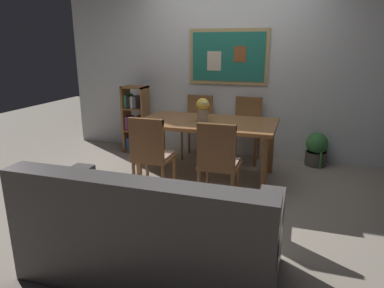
{
  "coord_description": "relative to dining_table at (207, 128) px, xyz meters",
  "views": [
    {
      "loc": [
        1.05,
        -3.63,
        1.63
      ],
      "look_at": [
        0.01,
        -0.38,
        0.65
      ],
      "focal_mm": 32.45,
      "sensor_mm": 36.0,
      "label": 1
    }
  ],
  "objects": [
    {
      "name": "dining_chair_far_right",
      "position": [
        0.37,
        0.82,
        -0.1
      ],
      "size": [
        0.4,
        0.41,
        0.91
      ],
      "color": "brown",
      "rests_on": "ground_plane"
    },
    {
      "name": "leather_couch",
      "position": [
        0.13,
        -2.03,
        -0.33
      ],
      "size": [
        1.8,
        0.84,
        0.84
      ],
      "color": "#514C4C",
      "rests_on": "ground_plane"
    },
    {
      "name": "flower_vase",
      "position": [
        -0.05,
        -0.02,
        0.24
      ],
      "size": [
        0.17,
        0.17,
        0.28
      ],
      "color": "tan",
      "rests_on": "dining_table"
    },
    {
      "name": "dining_chair_near_right",
      "position": [
        0.34,
        -0.82,
        -0.1
      ],
      "size": [
        0.4,
        0.41,
        0.91
      ],
      "color": "brown",
      "rests_on": "ground_plane"
    },
    {
      "name": "ground_plane",
      "position": [
        0.05,
        -0.4,
        -0.64
      ],
      "size": [
        12.0,
        12.0,
        0.0
      ],
      "primitive_type": "plane",
      "color": "gray"
    },
    {
      "name": "potted_ivy",
      "position": [
        1.34,
        0.88,
        -0.41
      ],
      "size": [
        0.3,
        0.32,
        0.54
      ],
      "color": "#4C4742",
      "rests_on": "ground_plane"
    },
    {
      "name": "dining_table",
      "position": [
        0.0,
        0.0,
        0.0
      ],
      "size": [
        1.68,
        0.93,
        0.73
      ],
      "color": "brown",
      "rests_on": "ground_plane"
    },
    {
      "name": "dining_chair_near_left",
      "position": [
        -0.4,
        -0.8,
        -0.1
      ],
      "size": [
        0.4,
        0.41,
        0.91
      ],
      "color": "brown",
      "rests_on": "ground_plane"
    },
    {
      "name": "dining_chair_far_left",
      "position": [
        -0.35,
        0.79,
        -0.1
      ],
      "size": [
        0.4,
        0.41,
        0.91
      ],
      "color": "brown",
      "rests_on": "ground_plane"
    },
    {
      "name": "bookshelf",
      "position": [
        -1.34,
        0.72,
        -0.18
      ],
      "size": [
        0.36,
        0.28,
        1.03
      ],
      "color": "brown",
      "rests_on": "ground_plane"
    },
    {
      "name": "wall_back_with_painting",
      "position": [
        0.05,
        1.08,
        0.66
      ],
      "size": [
        5.2,
        0.14,
        2.6
      ],
      "color": "silver",
      "rests_on": "ground_plane"
    }
  ]
}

